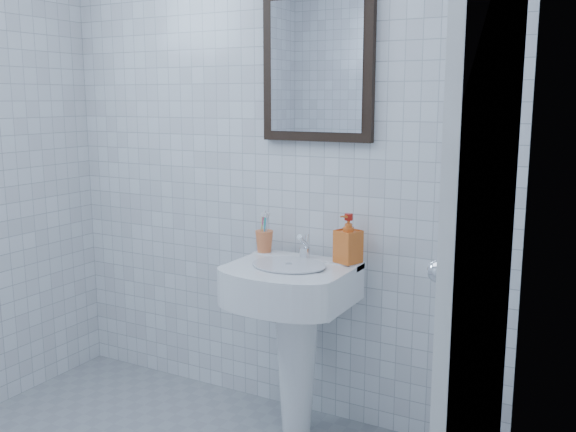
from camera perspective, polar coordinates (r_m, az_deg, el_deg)
The scene contains 10 objects.
wall_back at distance 2.86m, azimuth -1.75°, elevation 7.04°, with size 2.20×0.02×2.50m, color silver.
wall_right at distance 1.33m, azimuth 13.35°, elevation 2.81°, with size 0.02×2.40×2.50m, color silver.
washbasin at distance 2.71m, azimuth 0.57°, elevation -9.19°, with size 0.49×0.36×0.76m.
faucet at distance 2.70m, azimuth 1.48°, elevation -2.87°, with size 0.04×0.10×0.11m.
toothbrush_cup at distance 2.81m, azimuth -2.12°, elevation -2.26°, with size 0.08×0.08×0.09m, color #F07842, non-canonical shape.
soap_dispenser at distance 2.63m, azimuth 5.38°, elevation -2.01°, with size 0.09×0.09×0.20m, color #E75516.
wall_mirror at distance 2.73m, azimuth 2.61°, elevation 13.17°, with size 0.50×0.04×0.62m.
bathroom_door at distance 1.90m, azimuth 16.87°, elevation -2.76°, with size 0.04×0.80×2.00m, color white.
towel_ring at distance 2.08m, azimuth 17.48°, elevation -0.29°, with size 0.18×0.18×0.01m, color silver.
hand_towel at distance 2.12m, azimuth 16.68°, elevation -5.03°, with size 0.03×0.16×0.38m, color beige.
Camera 1 is at (1.44, -1.27, 1.42)m, focal length 40.00 mm.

